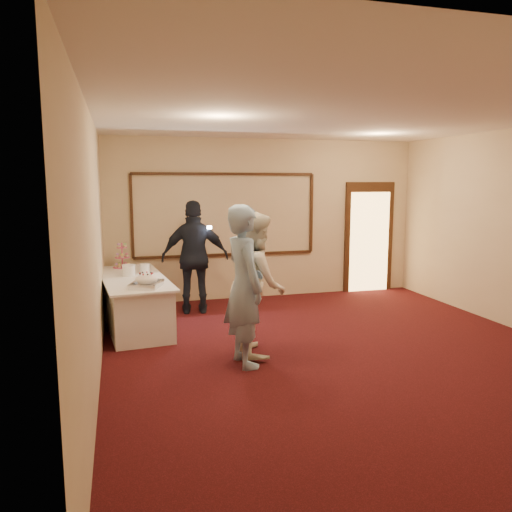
{
  "coord_description": "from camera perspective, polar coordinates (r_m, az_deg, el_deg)",
  "views": [
    {
      "loc": [
        -2.74,
        -5.61,
        2.22
      ],
      "look_at": [
        -0.84,
        1.23,
        1.15
      ],
      "focal_mm": 35.0,
      "sensor_mm": 36.0,
      "label": 1
    }
  ],
  "objects": [
    {
      "name": "cupcake_stand",
      "position": [
        8.71,
        -15.04,
        -0.21
      ],
      "size": [
        0.32,
        0.32,
        0.46
      ],
      "color": "#D94E82",
      "rests_on": "buffet_table"
    },
    {
      "name": "tart",
      "position": [
        7.55,
        -12.33,
        -2.5
      ],
      "size": [
        0.26,
        0.26,
        0.05
      ],
      "color": "white",
      "rests_on": "buffet_table"
    },
    {
      "name": "pavlova_tray",
      "position": [
        7.04,
        -12.42,
        -2.82
      ],
      "size": [
        0.51,
        0.59,
        0.19
      ],
      "color": "#ABAFB2",
      "rests_on": "buffet_table"
    },
    {
      "name": "doorway",
      "position": [
        10.36,
        12.76,
        2.03
      ],
      "size": [
        1.05,
        0.07,
        2.2
      ],
      "color": "black",
      "rests_on": "floor"
    },
    {
      "name": "guest",
      "position": [
        8.43,
        -6.98,
        -0.14
      ],
      "size": [
        1.17,
        0.61,
        1.9
      ],
      "primitive_type": "imported",
      "rotation": [
        0.0,
        0.0,
        3.01
      ],
      "color": "black",
      "rests_on": "floor"
    },
    {
      "name": "room_walls",
      "position": [
        6.24,
        10.57,
        6.64
      ],
      "size": [
        6.04,
        7.04,
        3.02
      ],
      "color": "beige",
      "rests_on": "floor"
    },
    {
      "name": "buffet_table",
      "position": [
        7.91,
        -13.74,
        -5.07
      ],
      "size": [
        1.15,
        2.43,
        0.77
      ],
      "color": "white",
      "rests_on": "floor"
    },
    {
      "name": "plate_stack_a",
      "position": [
        7.95,
        -14.34,
        -1.58
      ],
      "size": [
        0.2,
        0.2,
        0.17
      ],
      "color": "white",
      "rests_on": "buffet_table"
    },
    {
      "name": "plate_stack_b",
      "position": [
        8.17,
        -12.59,
        -1.36
      ],
      "size": [
        0.17,
        0.17,
        0.14
      ],
      "color": "white",
      "rests_on": "buffet_table"
    },
    {
      "name": "floor",
      "position": [
        6.62,
        10.09,
        -11.15
      ],
      "size": [
        7.0,
        7.0,
        0.0
      ],
      "primitive_type": "plane",
      "color": "black",
      "rests_on": "ground"
    },
    {
      "name": "woman",
      "position": [
        6.42,
        0.03,
        -3.13
      ],
      "size": [
        0.78,
        0.96,
        1.84
      ],
      "primitive_type": "imported",
      "rotation": [
        0.0,
        0.0,
        1.47
      ],
      "color": "white",
      "rests_on": "floor"
    },
    {
      "name": "camera_flash",
      "position": [
        8.17,
        -5.36,
        3.27
      ],
      "size": [
        0.07,
        0.05,
        0.05
      ],
      "primitive_type": "cube",
      "rotation": [
        0.0,
        0.0,
        0.11
      ],
      "color": "white",
      "rests_on": "guest"
    },
    {
      "name": "man",
      "position": [
        5.99,
        -1.34,
        -3.43
      ],
      "size": [
        0.55,
        0.76,
        1.95
      ],
      "primitive_type": "imported",
      "rotation": [
        0.0,
        0.0,
        1.7
      ],
      "color": "#8BB1D6",
      "rests_on": "floor"
    },
    {
      "name": "wall_molding",
      "position": [
        9.3,
        -3.46,
        4.73
      ],
      "size": [
        3.45,
        0.04,
        1.55
      ],
      "color": "black",
      "rests_on": "room_walls"
    }
  ]
}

